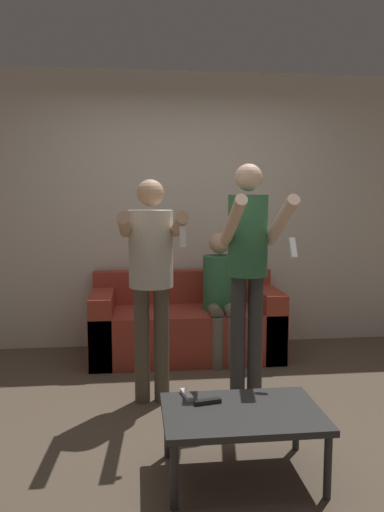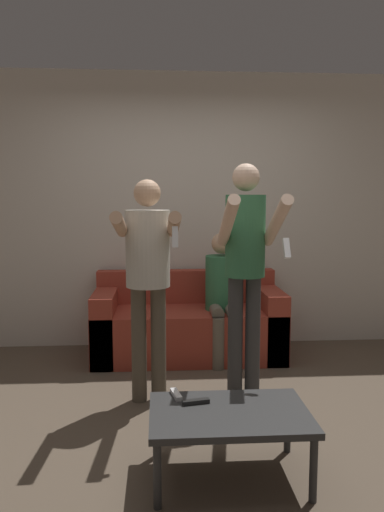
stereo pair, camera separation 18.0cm
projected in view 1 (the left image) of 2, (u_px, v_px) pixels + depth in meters
ground_plane at (206, 421)px, 3.34m from camera, size 14.00×14.00×0.00m
wall_back at (181, 211)px, 4.98m from camera, size 6.40×0.06×2.70m
couch at (186, 326)px, 4.69m from camera, size 1.74×0.77×0.78m
person_standing_left at (151, 265)px, 3.53m from camera, size 0.44×0.71×1.61m
person_standing_right at (248, 256)px, 3.59m from camera, size 0.41×0.72×1.73m
person_seated at (220, 291)px, 4.54m from camera, size 0.30×0.52×1.17m
coffee_table at (242, 417)px, 2.64m from camera, size 0.84×0.57×0.37m
remote_near at (208, 402)px, 2.72m from camera, size 0.15×0.06×0.02m
remote_far at (187, 395)px, 2.81m from camera, size 0.07×0.15×0.02m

